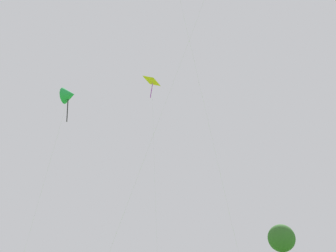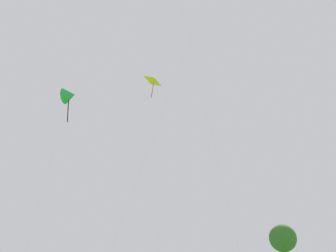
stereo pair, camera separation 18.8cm
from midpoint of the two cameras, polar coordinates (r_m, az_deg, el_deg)
name	(u,v)px [view 1 (the left image)]	position (r m, az deg, el deg)	size (l,w,h in m)	color
kite_flying_1	(69,95)	(40.55, -15.09, 4.59)	(4.12, 2.35, 19.73)	silver
kite_flying_4	(152,83)	(57.42, -2.60, 6.69)	(2.41, 5.98, 29.35)	silver
park_tree_0	(282,239)	(53.42, 16.94, -16.26)	(3.57, 3.57, 7.36)	brown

